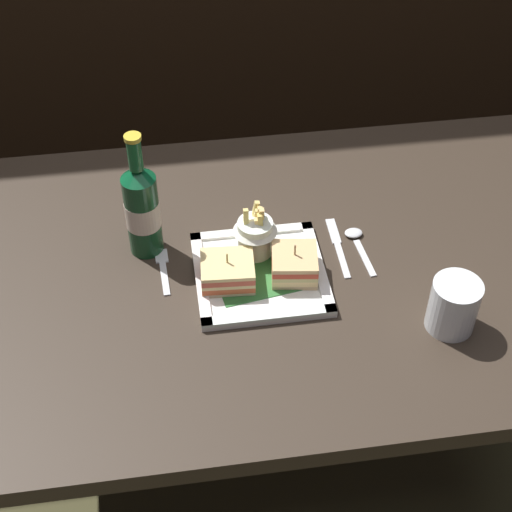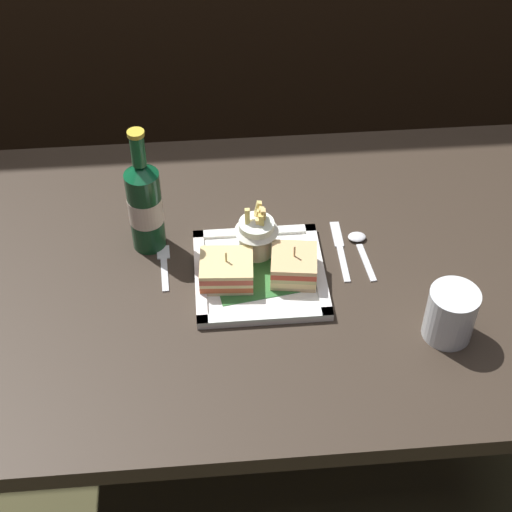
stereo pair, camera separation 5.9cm
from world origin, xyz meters
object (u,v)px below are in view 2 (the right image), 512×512
(sandwich_half_left, at_px, (227,270))
(sandwich_half_right, at_px, (294,266))
(dining_table, at_px, (253,301))
(beer_bottle, at_px, (145,204))
(water_glass, at_px, (450,317))
(knife, at_px, (340,248))
(fork, at_px, (164,265))
(fries_cup, at_px, (257,231))
(square_plate, at_px, (260,274))
(spoon, at_px, (359,244))

(sandwich_half_left, distance_m, sandwich_half_right, 0.12)
(dining_table, bearing_deg, beer_bottle, 157.77)
(water_glass, bearing_deg, knife, 123.34)
(fork, relative_size, knife, 0.73)
(water_glass, bearing_deg, beer_bottle, 152.20)
(beer_bottle, bearing_deg, knife, -7.04)
(fries_cup, bearing_deg, water_glass, -35.52)
(square_plate, distance_m, water_glass, 0.35)
(dining_table, relative_size, water_glass, 14.12)
(fork, relative_size, spoon, 0.92)
(square_plate, xyz_separation_m, spoon, (0.20, 0.07, -0.00))
(fries_cup, relative_size, spoon, 0.82)
(dining_table, distance_m, sandwich_half_left, 0.15)
(dining_table, xyz_separation_m, square_plate, (0.01, -0.03, 0.10))
(spoon, bearing_deg, sandwich_half_right, -150.04)
(sandwich_half_right, distance_m, fork, 0.25)
(water_glass, bearing_deg, dining_table, 149.09)
(fries_cup, xyz_separation_m, knife, (0.16, 0.00, -0.06))
(dining_table, relative_size, fork, 11.52)
(fries_cup, distance_m, water_glass, 0.38)
(dining_table, height_order, square_plate, square_plate)
(dining_table, relative_size, beer_bottle, 5.33)
(fries_cup, bearing_deg, spoon, 2.88)
(fries_cup, distance_m, knife, 0.17)
(dining_table, relative_size, sandwich_half_right, 14.76)
(water_glass, distance_m, fork, 0.53)
(fork, bearing_deg, sandwich_half_left, -26.50)
(dining_table, height_order, fork, fork)
(square_plate, relative_size, fork, 1.97)
(knife, height_order, spoon, spoon)
(sandwich_half_left, bearing_deg, water_glass, -22.25)
(sandwich_half_left, distance_m, spoon, 0.27)
(sandwich_half_left, bearing_deg, fries_cup, 48.92)
(square_plate, distance_m, sandwich_half_left, 0.07)
(square_plate, relative_size, sandwich_half_left, 2.36)
(dining_table, relative_size, spoon, 10.64)
(sandwich_half_right, distance_m, beer_bottle, 0.30)
(sandwich_half_right, relative_size, fork, 0.78)
(sandwich_half_left, distance_m, beer_bottle, 0.20)
(sandwich_half_right, xyz_separation_m, fries_cup, (-0.06, 0.07, 0.03))
(spoon, bearing_deg, sandwich_half_left, -163.02)
(square_plate, relative_size, fries_cup, 2.21)
(square_plate, distance_m, beer_bottle, 0.25)
(beer_bottle, height_order, knife, beer_bottle)
(knife, bearing_deg, fries_cup, -178.46)
(sandwich_half_right, distance_m, water_glass, 0.29)
(dining_table, height_order, fries_cup, fries_cup)
(spoon, bearing_deg, square_plate, -161.30)
(beer_bottle, relative_size, water_glass, 2.65)
(dining_table, relative_size, fries_cup, 12.92)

